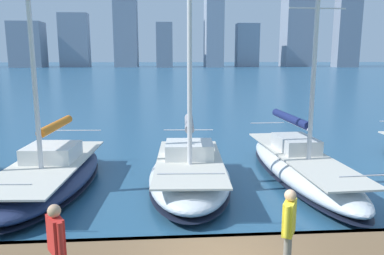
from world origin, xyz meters
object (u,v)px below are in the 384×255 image
(person_red_shirt, at_px, (56,241))
(sailboat_orange, at_px, (49,173))
(sailboat_navy, at_px, (300,165))
(person_yellow_shirt, at_px, (289,223))
(sailboat_grey, at_px, (189,172))

(person_red_shirt, bearing_deg, sailboat_orange, -72.07)
(sailboat_orange, distance_m, person_red_shirt, 7.63)
(sailboat_navy, bearing_deg, person_yellow_shirt, 68.15)
(sailboat_orange, bearing_deg, person_yellow_shirt, 133.93)
(person_yellow_shirt, bearing_deg, person_red_shirt, 5.63)
(sailboat_orange, distance_m, person_yellow_shirt, 9.47)
(sailboat_grey, height_order, person_red_shirt, sailboat_grey)
(sailboat_navy, height_order, sailboat_grey, sailboat_grey)
(sailboat_grey, bearing_deg, person_red_shirt, 68.06)
(sailboat_orange, relative_size, person_yellow_shirt, 7.51)
(sailboat_orange, relative_size, person_red_shirt, 7.50)
(sailboat_navy, relative_size, sailboat_orange, 0.78)
(sailboat_grey, bearing_deg, person_yellow_shirt, 103.10)
(person_red_shirt, relative_size, person_yellow_shirt, 1.00)
(sailboat_grey, distance_m, person_red_shirt, 7.35)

